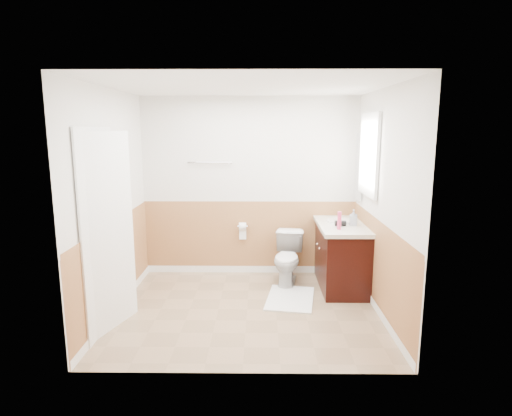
{
  "coord_description": "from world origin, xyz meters",
  "views": [
    {
      "loc": [
        0.15,
        -4.6,
        2.06
      ],
      "look_at": [
        0.1,
        0.25,
        1.15
      ],
      "focal_mm": 29.7,
      "sensor_mm": 36.0,
      "label": 1
    }
  ],
  "objects_px": {
    "bath_mat": "(290,298)",
    "vanity_cabinet": "(341,257)",
    "lotion_bottle": "(339,221)",
    "toilet": "(288,258)",
    "soap_dispenser": "(353,217)"
  },
  "relations": [
    {
      "from": "bath_mat",
      "to": "vanity_cabinet",
      "type": "distance_m",
      "value": 0.91
    },
    {
      "from": "bath_mat",
      "to": "vanity_cabinet",
      "type": "relative_size",
      "value": 0.73
    },
    {
      "from": "lotion_bottle",
      "to": "bath_mat",
      "type": "bearing_deg",
      "value": -166.83
    },
    {
      "from": "toilet",
      "to": "lotion_bottle",
      "type": "bearing_deg",
      "value": -26.88
    },
    {
      "from": "bath_mat",
      "to": "soap_dispenser",
      "type": "height_order",
      "value": "soap_dispenser"
    },
    {
      "from": "soap_dispenser",
      "to": "toilet",
      "type": "bearing_deg",
      "value": 165.95
    },
    {
      "from": "toilet",
      "to": "bath_mat",
      "type": "xyz_separation_m",
      "value": [
        0.0,
        -0.57,
        -0.33
      ]
    },
    {
      "from": "vanity_cabinet",
      "to": "lotion_bottle",
      "type": "height_order",
      "value": "lotion_bottle"
    },
    {
      "from": "bath_mat",
      "to": "lotion_bottle",
      "type": "xyz_separation_m",
      "value": [
        0.59,
        0.14,
        0.95
      ]
    },
    {
      "from": "vanity_cabinet",
      "to": "soap_dispenser",
      "type": "relative_size",
      "value": 5.41
    },
    {
      "from": "toilet",
      "to": "bath_mat",
      "type": "distance_m",
      "value": 0.66
    },
    {
      "from": "toilet",
      "to": "soap_dispenser",
      "type": "bearing_deg",
      "value": -4.9
    },
    {
      "from": "toilet",
      "to": "vanity_cabinet",
      "type": "height_order",
      "value": "vanity_cabinet"
    },
    {
      "from": "toilet",
      "to": "lotion_bottle",
      "type": "xyz_separation_m",
      "value": [
        0.59,
        -0.43,
        0.62
      ]
    },
    {
      "from": "toilet",
      "to": "soap_dispenser",
      "type": "relative_size",
      "value": 3.36
    }
  ]
}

